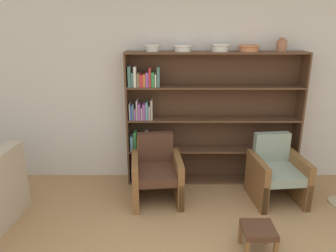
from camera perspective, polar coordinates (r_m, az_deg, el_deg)
The scene contains 10 objects.
wall_back at distance 4.76m, azimuth 5.73°, elevation 6.66°, with size 12.00×0.06×2.75m.
bookshelf at distance 4.71m, azimuth 5.46°, elevation 0.99°, with size 2.46×0.30×1.90m.
bowl_slate at distance 4.47m, azimuth -2.65°, elevation 13.46°, with size 0.19×0.19×0.09m.
bowl_terracotta at distance 4.47m, azimuth 2.64°, elevation 13.42°, with size 0.24×0.24×0.08m.
bowl_copper at distance 4.52m, azimuth 9.14°, elevation 13.38°, with size 0.24×0.24×0.10m.
bowl_brass at distance 4.60m, azimuth 13.98°, elevation 13.08°, with size 0.28×0.28×0.09m.
vase_tall at distance 4.72m, azimuth 19.27°, elevation 13.10°, with size 0.14×0.14×0.18m.
armchair_leather at distance 4.38m, azimuth -1.95°, elevation -8.01°, with size 0.70×0.74×0.85m.
armchair_cushioned at distance 4.60m, azimuth 18.41°, elevation -7.62°, with size 0.71×0.74×0.85m.
footstool at distance 3.63m, azimuth 15.53°, elevation -17.39°, with size 0.33×0.33×0.30m.
Camera 1 is at (-0.47, -1.76, 2.31)m, focal length 35.00 mm.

